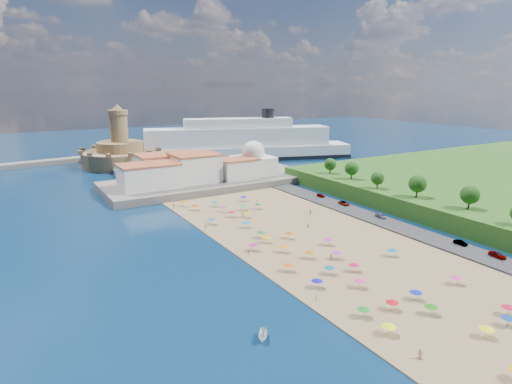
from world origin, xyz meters
TOP-DOWN VIEW (x-y plane):
  - ground at (0.00, 0.00)m, footprint 700.00×700.00m
  - terrace at (10.00, 73.00)m, footprint 90.00×36.00m
  - jetty at (-12.00, 108.00)m, footprint 18.00×70.00m
  - waterfront_buildings at (-3.05, 73.64)m, footprint 57.00×29.00m
  - domed_building at (30.00, 71.00)m, footprint 16.00×16.00m
  - fortress at (-12.00, 138.00)m, footprint 40.00×40.00m
  - cruise_ship at (51.52, 124.37)m, footprint 131.54×59.21m
  - beach_parasols at (-2.17, -10.65)m, footprint 30.73×113.79m
  - beachgoers at (-2.34, 7.52)m, footprint 37.50×100.62m
  - moored_boats at (-30.55, -47.97)m, footprint 5.32×22.92m
  - parked_cars at (36.00, -1.99)m, footprint 2.41×72.16m
  - hillside_trees at (49.88, -5.12)m, footprint 13.97×109.47m

SIDE VIEW (x-z plane):
  - ground at x=0.00m, z-range 0.00..0.00m
  - moored_boats at x=-30.55m, z-range -0.04..1.62m
  - beachgoers at x=-2.34m, z-range 0.18..2.06m
  - jetty at x=-12.00m, z-range 0.00..2.40m
  - parked_cars at x=36.00m, z-range 0.63..2.06m
  - terrace at x=10.00m, z-range 0.00..3.00m
  - beach_parasols at x=-2.17m, z-range 1.05..3.25m
  - fortress at x=-12.00m, z-range -9.52..22.88m
  - waterfront_buildings at x=-3.05m, z-range 2.38..13.38m
  - cruise_ship at x=51.52m, z-range -5.87..22.92m
  - domed_building at x=30.00m, z-range 1.47..16.47m
  - hillside_trees at x=49.88m, z-range 6.31..13.77m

